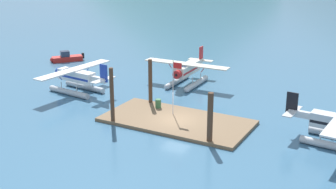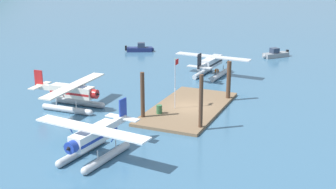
# 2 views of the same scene
# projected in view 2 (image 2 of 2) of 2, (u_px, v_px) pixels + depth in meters

# --- Properties ---
(ground_plane) EXTENTS (1200.00, 1200.00, 0.00)m
(ground_plane) POSITION_uv_depth(u_px,v_px,m) (188.00, 109.00, 48.49)
(ground_plane) COLOR #38607F
(dock_platform) EXTENTS (13.82, 6.89, 0.30)m
(dock_platform) POSITION_uv_depth(u_px,v_px,m) (188.00, 108.00, 48.44)
(dock_platform) COLOR brown
(dock_platform) RESTS_ON ground
(piling_near_left) EXTENTS (0.38, 0.38, 5.35)m
(piling_near_left) POSITION_uv_depth(u_px,v_px,m) (201.00, 103.00, 42.09)
(piling_near_left) COLOR #4C3323
(piling_near_left) RESTS_ON ground
(piling_near_right) EXTENTS (0.48, 0.48, 4.50)m
(piling_near_right) POSITION_uv_depth(u_px,v_px,m) (229.00, 81.00, 50.81)
(piling_near_right) COLOR #4C3323
(piling_near_right) RESTS_ON ground
(piling_far_left) EXTENTS (0.41, 0.41, 4.86)m
(piling_far_left) POSITION_uv_depth(u_px,v_px,m) (143.00, 96.00, 44.82)
(piling_far_left) COLOR #4C3323
(piling_far_left) RESTS_ON ground
(flagpole) EXTENTS (0.95, 0.10, 5.32)m
(flagpole) POSITION_uv_depth(u_px,v_px,m) (176.00, 77.00, 47.08)
(flagpole) COLOR silver
(flagpole) RESTS_ON dock_platform
(fuel_drum) EXTENTS (0.62, 0.62, 0.88)m
(fuel_drum) POSITION_uv_depth(u_px,v_px,m) (159.00, 109.00, 46.27)
(fuel_drum) COLOR #33663D
(fuel_drum) RESTS_ON dock_platform
(mooring_buoy) EXTENTS (0.63, 0.63, 0.63)m
(mooring_buoy) POSITION_uv_depth(u_px,v_px,m) (217.00, 71.00, 63.13)
(mooring_buoy) COLOR orange
(mooring_buoy) RESTS_ON ground
(seaplane_silver_stbd_fwd) EXTENTS (7.97, 10.47, 3.84)m
(seaplane_silver_stbd_fwd) POSITION_uv_depth(u_px,v_px,m) (212.00, 65.00, 61.24)
(seaplane_silver_stbd_fwd) COLOR #B7BABF
(seaplane_silver_stbd_fwd) RESTS_ON ground
(seaplane_cream_bow_left) EXTENTS (10.44, 7.98, 3.84)m
(seaplane_cream_bow_left) POSITION_uv_depth(u_px,v_px,m) (73.00, 95.00, 48.26)
(seaplane_cream_bow_left) COLOR #B7BABF
(seaplane_cream_bow_left) RESTS_ON ground
(seaplane_white_port_fwd) EXTENTS (7.96, 10.49, 3.84)m
(seaplane_white_port_fwd) POSITION_uv_depth(u_px,v_px,m) (94.00, 140.00, 36.60)
(seaplane_white_port_fwd) COLOR #B7BABF
(seaplane_white_port_fwd) RESTS_ON ground
(boat_navy_open_east) EXTENTS (3.13, 4.54, 1.50)m
(boat_navy_open_east) POSITION_uv_depth(u_px,v_px,m) (140.00, 49.00, 76.91)
(boat_navy_open_east) COLOR navy
(boat_navy_open_east) RESTS_ON ground
(boat_grey_open_se) EXTENTS (4.14, 3.90, 1.50)m
(boat_grey_open_se) POSITION_uv_depth(u_px,v_px,m) (275.00, 54.00, 72.66)
(boat_grey_open_se) COLOR gray
(boat_grey_open_se) RESTS_ON ground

